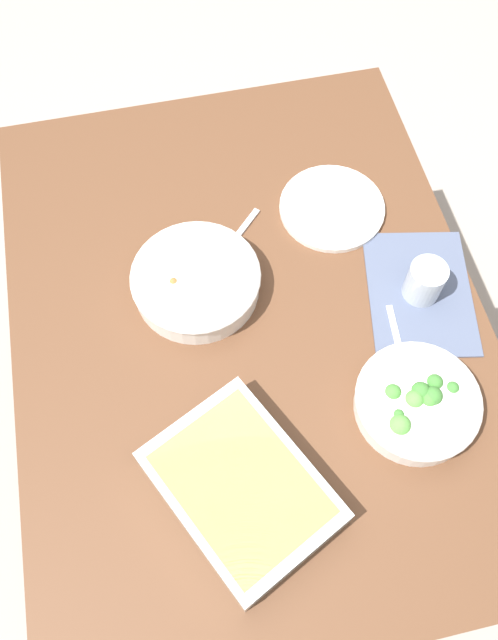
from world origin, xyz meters
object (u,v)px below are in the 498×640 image
Objects in this scene: broccoli_bowl at (417,403)px; spoon_by_broccoli at (402,359)px; stew_bowl at (196,281)px; spoon_by_stew at (228,248)px; drink_cup at (424,283)px; side_plate at (332,208)px; baking_dish at (241,487)px.

broccoli_bowl is 1.26× the size of spoon_by_broccoli.
spoon_by_stew is at bearing 135.53° from stew_bowl.
drink_cup is 0.39m from spoon_by_stew.
side_plate reaches higher than spoon_by_broccoli.
stew_bowl is at bearing -134.34° from broccoli_bowl.
side_plate is (-0.46, -0.02, -0.02)m from broccoli_bowl.
spoon_by_broccoli is at bearing 40.62° from spoon_by_stew.
broccoli_bowl is (0.33, 0.33, -0.00)m from stew_bowl.
stew_bowl is 0.11m from spoon_by_stew.
side_plate is at bearing -153.83° from drink_cup.
spoon_by_stew is (-0.48, 0.08, -0.03)m from baking_dish.
baking_dish reaches higher than spoon_by_broccoli.
broccoli_bowl is at bearing -21.95° from drink_cup.
side_plate is 0.36m from spoon_by_broccoli.
broccoli_bowl is 0.46m from side_plate.
spoon_by_stew is at bearing -147.69° from broccoli_bowl.
baking_dish is 2.08× the size of spoon_by_broccoli.
stew_bowl is 1.13× the size of broccoli_bowl.
broccoli_bowl reaches higher than spoon_by_stew.
side_plate reaches higher than spoon_by_stew.
baking_dish is 1.66× the size of side_plate.
side_plate is at bearing 150.06° from baking_dish.
broccoli_bowl reaches higher than baking_dish.
baking_dish is at bearing -8.84° from spoon_by_stew.
spoon_by_stew is 0.41m from spoon_by_broccoli.
broccoli_bowl reaches higher than side_plate.
spoon_by_broccoli is at bearing -31.91° from drink_cup.
broccoli_bowl is 1.60× the size of spoon_by_stew.
stew_bowl is 1.42× the size of spoon_by_broccoli.
baking_dish is 0.38m from spoon_by_broccoli.
drink_cup reaches higher than spoon_by_broccoli.
stew_bowl is at bearing -67.33° from side_plate.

